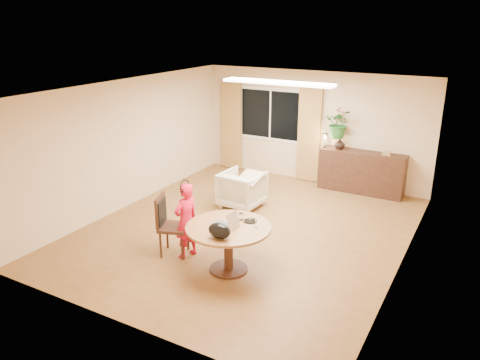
# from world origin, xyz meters

# --- Properties ---
(floor) EXTENTS (6.50, 6.50, 0.00)m
(floor) POSITION_xyz_m (0.00, 0.00, 0.00)
(floor) COLOR brown
(floor) RESTS_ON ground
(ceiling) EXTENTS (6.50, 6.50, 0.00)m
(ceiling) POSITION_xyz_m (0.00, 0.00, 2.60)
(ceiling) COLOR white
(ceiling) RESTS_ON wall_back
(wall_back) EXTENTS (5.50, 0.00, 5.50)m
(wall_back) POSITION_xyz_m (0.00, 3.25, 1.30)
(wall_back) COLOR #D9B68D
(wall_back) RESTS_ON floor
(wall_left) EXTENTS (0.00, 6.50, 6.50)m
(wall_left) POSITION_xyz_m (-2.75, 0.00, 1.30)
(wall_left) COLOR #D9B68D
(wall_left) RESTS_ON floor
(wall_right) EXTENTS (0.00, 6.50, 6.50)m
(wall_right) POSITION_xyz_m (2.75, 0.00, 1.30)
(wall_right) COLOR #D9B68D
(wall_right) RESTS_ON floor
(window) EXTENTS (1.70, 0.03, 1.30)m
(window) POSITION_xyz_m (-1.10, 3.23, 1.50)
(window) COLOR white
(window) RESTS_ON wall_back
(curtain_left) EXTENTS (0.55, 0.08, 2.25)m
(curtain_left) POSITION_xyz_m (-2.15, 3.15, 1.15)
(curtain_left) COLOR olive
(curtain_left) RESTS_ON wall_back
(curtain_right) EXTENTS (0.55, 0.08, 2.25)m
(curtain_right) POSITION_xyz_m (-0.05, 3.15, 1.15)
(curtain_right) COLOR olive
(curtain_right) RESTS_ON wall_back
(ceiling_panel) EXTENTS (2.20, 0.35, 0.05)m
(ceiling_panel) POSITION_xyz_m (0.00, 1.20, 2.57)
(ceiling_panel) COLOR white
(ceiling_panel) RESTS_ON ceiling
(dining_table) EXTENTS (1.30, 1.30, 0.74)m
(dining_table) POSITION_xyz_m (0.44, -1.42, 0.58)
(dining_table) COLOR brown
(dining_table) RESTS_ON floor
(dining_chair) EXTENTS (0.61, 0.59, 1.02)m
(dining_chair) POSITION_xyz_m (-0.61, -1.40, 0.51)
(dining_chair) COLOR black
(dining_chair) RESTS_ON floor
(child) EXTENTS (0.52, 0.41, 1.27)m
(child) POSITION_xyz_m (-0.39, -1.36, 0.63)
(child) COLOR red
(child) RESTS_ON floor
(laptop) EXTENTS (0.41, 0.30, 0.26)m
(laptop) POSITION_xyz_m (0.36, -1.44, 0.87)
(laptop) COLOR #B7B7BC
(laptop) RESTS_ON dining_table
(tumbler) EXTENTS (0.08, 0.08, 0.11)m
(tumbler) POSITION_xyz_m (0.49, -1.12, 0.80)
(tumbler) COLOR white
(tumbler) RESTS_ON dining_table
(wine_glass) EXTENTS (0.08, 0.08, 0.18)m
(wine_glass) POSITION_xyz_m (0.81, -1.25, 0.83)
(wine_glass) COLOR white
(wine_glass) RESTS_ON dining_table
(pot_lid) EXTENTS (0.25, 0.25, 0.03)m
(pot_lid) POSITION_xyz_m (0.65, -1.11, 0.76)
(pot_lid) COLOR white
(pot_lid) RESTS_ON dining_table
(handbag) EXTENTS (0.38, 0.26, 0.23)m
(handbag) POSITION_xyz_m (0.53, -1.83, 0.86)
(handbag) COLOR black
(handbag) RESTS_ON dining_table
(armchair) EXTENTS (0.86, 0.88, 0.75)m
(armchair) POSITION_xyz_m (-0.64, 0.97, 0.38)
(armchair) COLOR beige
(armchair) RESTS_ON floor
(throw) EXTENTS (0.47, 0.57, 0.03)m
(throw) POSITION_xyz_m (-0.42, 0.88, 0.77)
(throw) COLOR beige
(throw) RESTS_ON armchair
(sideboard) EXTENTS (1.86, 0.46, 0.93)m
(sideboard) POSITION_xyz_m (1.28, 3.01, 0.47)
(sideboard) COLOR black
(sideboard) RESTS_ON floor
(vase) EXTENTS (0.26, 0.26, 0.25)m
(vase) POSITION_xyz_m (0.74, 3.01, 1.06)
(vase) COLOR black
(vase) RESTS_ON sideboard
(bouquet) EXTENTS (0.68, 0.61, 0.66)m
(bouquet) POSITION_xyz_m (0.69, 3.01, 1.51)
(bouquet) COLOR #326A27
(bouquet) RESTS_ON vase
(book_stack) EXTENTS (0.22, 0.19, 0.08)m
(book_stack) POSITION_xyz_m (1.78, 3.01, 0.97)
(book_stack) COLOR #8B6647
(book_stack) RESTS_ON sideboard
(desk_lamp) EXTENTS (0.14, 0.14, 0.34)m
(desk_lamp) POSITION_xyz_m (0.41, 2.96, 1.10)
(desk_lamp) COLOR black
(desk_lamp) RESTS_ON sideboard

